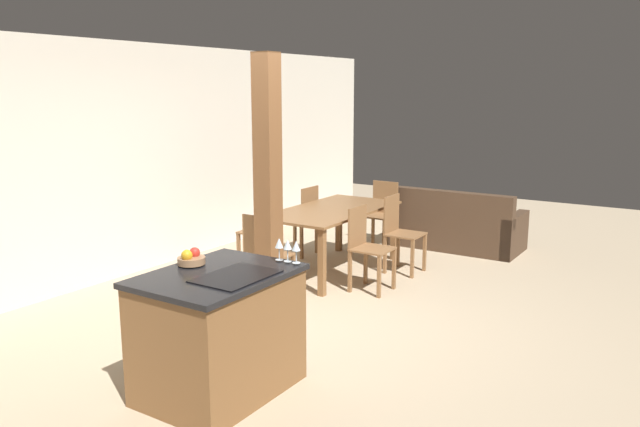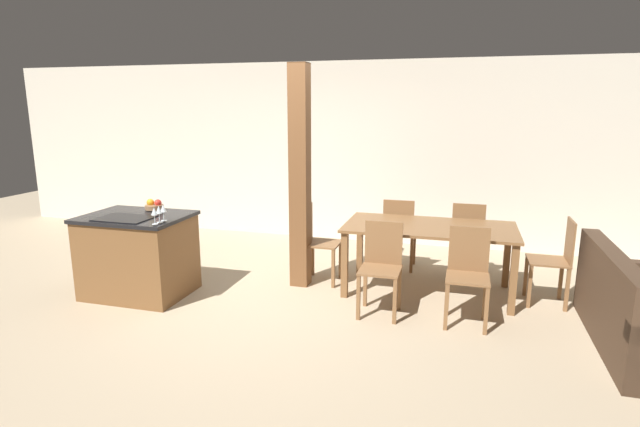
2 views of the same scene
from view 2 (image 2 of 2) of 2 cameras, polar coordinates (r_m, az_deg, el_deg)
ground_plane at (r=5.51m, az=-6.68°, el=-9.75°), size 16.00×16.00×0.00m
wall_back at (r=7.73m, az=0.88°, el=7.02°), size 11.20×0.08×2.70m
kitchen_island at (r=5.85m, az=-20.04°, el=-4.44°), size 1.10×0.84×0.91m
fruit_bowl at (r=5.93m, az=-18.42°, el=0.87°), size 0.20×0.20×0.12m
wine_glass_near at (r=5.16m, az=-18.42°, el=0.17°), size 0.06×0.06×0.17m
wine_glass_middle at (r=5.23m, az=-17.94°, el=0.34°), size 0.06×0.06×0.17m
wine_glass_far at (r=5.29m, az=-17.48°, el=0.51°), size 0.06×0.06×0.17m
dining_table at (r=5.63m, az=12.39°, el=-2.33°), size 1.85×0.96×0.76m
dining_chair_near_left at (r=5.05m, az=7.01°, el=-5.94°), size 0.40×0.40×0.92m
dining_chair_near_right at (r=5.00m, az=16.53°, el=-6.56°), size 0.40×0.40×0.92m
dining_chair_far_left at (r=6.39m, az=9.02°, el=-2.08°), size 0.40×0.40×0.92m
dining_chair_far_right at (r=6.35m, az=16.49°, el=-2.53°), size 0.40×0.40×0.92m
dining_chair_head_end at (r=5.89m, az=-0.37°, el=-3.17°), size 0.40×0.40×0.92m
dining_chair_foot_end at (r=5.76m, az=25.31°, el=-4.76°), size 0.40×0.40×0.92m
timber_post at (r=5.62m, az=-2.31°, el=4.03°), size 0.20×0.20×2.51m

